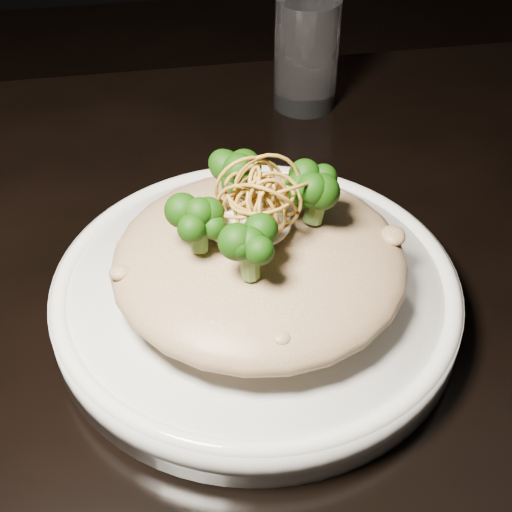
{
  "coord_description": "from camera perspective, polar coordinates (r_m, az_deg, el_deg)",
  "views": [
    {
      "loc": [
        -0.15,
        -0.37,
        1.14
      ],
      "look_at": [
        -0.08,
        -0.0,
        0.81
      ],
      "focal_mm": 50.0,
      "sensor_mm": 36.0,
      "label": 1
    }
  ],
  "objects": [
    {
      "name": "table",
      "position": [
        0.62,
        7.78,
        -8.51
      ],
      "size": [
        1.1,
        0.8,
        0.75
      ],
      "color": "black",
      "rests_on": "ground"
    },
    {
      "name": "plate",
      "position": [
        0.53,
        0.0,
        -3.22
      ],
      "size": [
        0.3,
        0.3,
        0.03
      ],
      "primitive_type": "cylinder",
      "color": "white",
      "rests_on": "table"
    },
    {
      "name": "risotto",
      "position": [
        0.5,
        0.26,
        -0.31
      ],
      "size": [
        0.21,
        0.21,
        0.05
      ],
      "primitive_type": "ellipsoid",
      "color": "brown",
      "rests_on": "plate"
    },
    {
      "name": "broccoli",
      "position": [
        0.48,
        -0.42,
        4.24
      ],
      "size": [
        0.12,
        0.12,
        0.05
      ],
      "primitive_type": null,
      "color": "black",
      "rests_on": "risotto"
    },
    {
      "name": "cheese",
      "position": [
        0.48,
        -0.63,
        2.84
      ],
      "size": [
        0.06,
        0.06,
        0.02
      ],
      "primitive_type": "ellipsoid",
      "color": "white",
      "rests_on": "risotto"
    },
    {
      "name": "shallots",
      "position": [
        0.47,
        0.62,
        5.22
      ],
      "size": [
        0.05,
        0.05,
        0.04
      ],
      "primitive_type": null,
      "color": "brown",
      "rests_on": "cheese"
    },
    {
      "name": "drinking_glass",
      "position": [
        0.76,
        4.04,
        15.83
      ],
      "size": [
        0.08,
        0.08,
        0.12
      ],
      "primitive_type": "cylinder",
      "rotation": [
        0.0,
        0.0,
        0.19
      ],
      "color": "white",
      "rests_on": "table"
    }
  ]
}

